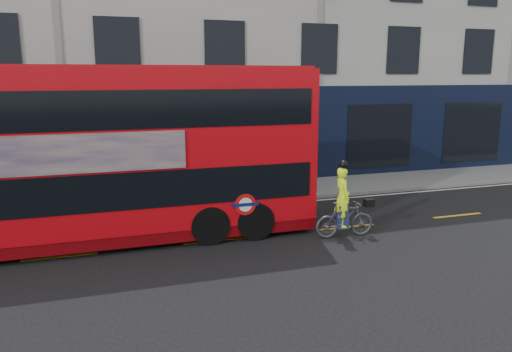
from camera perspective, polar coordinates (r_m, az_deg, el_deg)
name	(u,v)px	position (r m, az deg, el deg)	size (l,w,h in m)	color
ground	(56,280)	(12.13, -21.87, -10.96)	(120.00, 120.00, 0.00)	black
pavement	(68,206)	(18.30, -20.68, -3.18)	(60.00, 3.00, 0.12)	slate
kerb	(66,217)	(16.85, -20.88, -4.40)	(60.00, 0.12, 0.13)	slate
building_terrace	(61,3)	(24.38, -21.35, 17.89)	(50.00, 10.07, 15.00)	#B9B6AE
road_edge_line	(66,222)	(16.57, -20.90, -4.88)	(58.00, 0.10, 0.01)	silver
lane_dashes	(60,257)	(13.53, -21.49, -8.58)	(58.00, 0.12, 0.01)	gold
bus	(99,154)	(13.85, -17.52, 2.44)	(11.67, 2.74, 4.70)	red
cyclist	(344,212)	(14.07, 10.03, -4.06)	(1.73, 0.63, 2.18)	#444649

